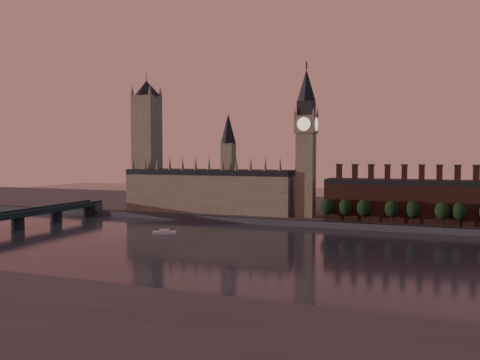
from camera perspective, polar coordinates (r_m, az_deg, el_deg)
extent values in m
plane|color=black|center=(229.76, -0.46, -8.73)|extent=(900.00, 900.00, 0.00)
cube|color=#454449|center=(313.94, 5.40, -5.19)|extent=(900.00, 4.00, 4.00)
cube|color=#454449|center=(400.89, 8.72, -3.42)|extent=(900.00, 180.00, 4.00)
cube|color=gray|center=(357.24, -3.67, -1.60)|extent=(130.00, 30.00, 28.00)
cube|color=black|center=(356.31, -3.68, 0.96)|extent=(130.00, 30.00, 4.00)
cube|color=gray|center=(350.26, -1.44, 2.57)|extent=(9.00, 9.00, 24.00)
cone|color=black|center=(350.82, -1.44, 6.33)|extent=(12.00, 12.00, 22.00)
cone|color=gray|center=(372.14, -12.90, 2.06)|extent=(2.60, 2.60, 10.00)
cone|color=gray|center=(366.37, -11.50, 2.06)|extent=(2.60, 2.60, 10.00)
cone|color=gray|center=(360.83, -10.05, 2.06)|extent=(2.60, 2.60, 10.00)
cone|color=gray|center=(355.53, -8.56, 2.06)|extent=(2.60, 2.60, 10.00)
cone|color=gray|center=(350.48, -7.02, 2.06)|extent=(2.60, 2.60, 10.00)
cone|color=gray|center=(345.68, -5.44, 2.05)|extent=(2.60, 2.60, 10.00)
cone|color=gray|center=(341.16, -3.81, 2.05)|extent=(2.60, 2.60, 10.00)
cone|color=gray|center=(336.91, -2.15, 2.04)|extent=(2.60, 2.60, 10.00)
cone|color=gray|center=(332.96, -0.44, 2.03)|extent=(2.60, 2.60, 10.00)
cone|color=gray|center=(329.31, 1.30, 2.02)|extent=(2.60, 2.60, 10.00)
cone|color=gray|center=(325.97, 3.09, 2.01)|extent=(2.60, 2.60, 10.00)
cone|color=gray|center=(322.96, 4.91, 1.99)|extent=(2.60, 2.60, 10.00)
cube|color=gray|center=(381.78, -11.26, 3.30)|extent=(18.00, 18.00, 90.00)
cone|color=black|center=(385.45, -11.34, 10.90)|extent=(24.00, 24.00, 12.00)
cylinder|color=#232326|center=(386.33, -11.35, 11.79)|extent=(0.50, 0.50, 12.00)
cone|color=gray|center=(382.74, -13.01, 10.64)|extent=(3.00, 3.00, 8.00)
cone|color=gray|center=(374.29, -10.93, 10.84)|extent=(3.00, 3.00, 8.00)
cone|color=gray|center=(396.10, -11.72, 10.39)|extent=(3.00, 3.00, 8.00)
cone|color=gray|center=(387.95, -9.68, 10.57)|extent=(3.00, 3.00, 8.00)
cube|color=gray|center=(328.11, 8.01, 0.59)|extent=(12.00, 12.00, 58.00)
cube|color=gray|center=(328.50, 8.06, 6.70)|extent=(14.00, 14.00, 12.00)
cube|color=#232326|center=(329.39, 8.07, 8.61)|extent=(11.00, 11.00, 10.00)
cone|color=black|center=(331.33, 8.10, 11.36)|extent=(13.00, 13.00, 22.00)
cylinder|color=#232326|center=(333.56, 8.11, 13.66)|extent=(1.00, 1.00, 5.00)
cylinder|color=beige|center=(321.48, 7.79, 6.78)|extent=(9.00, 0.50, 9.00)
cylinder|color=beige|center=(335.52, 8.32, 6.62)|extent=(9.00, 0.50, 9.00)
cylinder|color=beige|center=(330.10, 6.83, 6.69)|extent=(0.50, 9.00, 9.00)
cylinder|color=beige|center=(327.04, 9.30, 6.71)|extent=(0.50, 9.00, 9.00)
cone|color=gray|center=(324.35, 6.69, 8.35)|extent=(2.00, 2.00, 6.00)
cone|color=gray|center=(321.54, 8.97, 8.38)|extent=(2.00, 2.00, 6.00)
cone|color=gray|center=(336.94, 7.22, 8.15)|extent=(2.00, 2.00, 6.00)
cone|color=gray|center=(334.23, 9.41, 8.17)|extent=(2.00, 2.00, 6.00)
cube|color=#4C271D|center=(321.77, 20.28, -2.65)|extent=(110.00, 25.00, 24.00)
cube|color=black|center=(320.76, 20.32, -0.25)|extent=(110.00, 25.00, 3.00)
cube|color=#4C271D|center=(323.89, 12.00, 0.96)|extent=(3.50, 3.50, 9.00)
cube|color=#232326|center=(323.76, 12.01, 1.85)|extent=(4.20, 4.20, 1.00)
cube|color=#4C271D|center=(322.55, 13.83, 0.93)|extent=(3.50, 3.50, 9.00)
cube|color=#232326|center=(322.41, 13.84, 1.82)|extent=(4.20, 4.20, 1.00)
cube|color=#4C271D|center=(321.54, 15.68, 0.90)|extent=(3.50, 3.50, 9.00)
cube|color=#232326|center=(321.40, 15.69, 1.79)|extent=(4.20, 4.20, 1.00)
cube|color=#4C271D|center=(320.86, 17.54, 0.87)|extent=(3.50, 3.50, 9.00)
cube|color=#232326|center=(320.73, 17.56, 1.76)|extent=(4.20, 4.20, 1.00)
cube|color=#4C271D|center=(320.53, 19.41, 0.84)|extent=(3.50, 3.50, 9.00)
cube|color=#232326|center=(320.39, 19.42, 1.73)|extent=(4.20, 4.20, 1.00)
cube|color=#4C271D|center=(320.53, 21.27, 0.80)|extent=(3.50, 3.50, 9.00)
cube|color=#232326|center=(320.40, 21.29, 1.70)|extent=(4.20, 4.20, 1.00)
cube|color=#4C271D|center=(320.88, 23.14, 0.77)|extent=(3.50, 3.50, 9.00)
cube|color=#232326|center=(320.74, 23.16, 1.66)|extent=(4.20, 4.20, 1.00)
cube|color=#4C271D|center=(321.56, 25.00, 0.73)|extent=(3.50, 3.50, 9.00)
cube|color=#232326|center=(321.43, 25.02, 1.62)|extent=(4.20, 4.20, 1.00)
cube|color=#4C271D|center=(322.58, 26.85, 0.69)|extent=(3.50, 3.50, 9.00)
cube|color=#232326|center=(322.45, 26.87, 1.58)|extent=(4.20, 4.20, 1.00)
cylinder|color=black|center=(311.20, 10.55, -4.37)|extent=(0.80, 0.80, 6.00)
ellipsoid|color=black|center=(310.44, 10.57, -3.18)|extent=(8.60, 8.60, 10.75)
cylinder|color=black|center=(309.82, 12.72, -4.43)|extent=(0.80, 0.80, 6.00)
ellipsoid|color=black|center=(309.05, 12.74, -3.23)|extent=(8.60, 8.60, 10.75)
cylinder|color=black|center=(307.80, 14.82, -4.50)|extent=(0.80, 0.80, 6.00)
ellipsoid|color=black|center=(307.03, 14.84, -3.30)|extent=(8.60, 8.60, 10.75)
cylinder|color=black|center=(307.41, 17.98, -4.56)|extent=(0.80, 0.80, 6.00)
ellipsoid|color=black|center=(306.64, 18.00, -3.35)|extent=(8.60, 8.60, 10.75)
cylinder|color=black|center=(308.35, 20.29, -4.58)|extent=(0.80, 0.80, 6.00)
ellipsoid|color=black|center=(307.57, 20.31, -3.38)|extent=(8.60, 8.60, 10.75)
cylinder|color=black|center=(306.91, 23.39, -4.67)|extent=(0.80, 0.80, 6.00)
ellipsoid|color=black|center=(306.13, 23.42, -3.47)|extent=(8.60, 8.60, 10.75)
cylinder|color=black|center=(307.70, 25.13, -4.69)|extent=(0.80, 0.80, 6.00)
ellipsoid|color=black|center=(306.92, 25.16, -3.49)|extent=(8.60, 8.60, 10.75)
cube|color=#454449|center=(383.29, -17.63, -3.07)|extent=(14.00, 8.00, 6.00)
cylinder|color=#232326|center=(329.63, -25.47, -4.75)|extent=(8.00, 8.00, 7.75)
cylinder|color=#232326|center=(353.93, -21.52, -4.15)|extent=(8.00, 8.00, 7.75)
cylinder|color=#232326|center=(379.72, -18.09, -3.61)|extent=(8.00, 8.00, 7.75)
cube|color=white|center=(283.74, -9.21, -6.34)|extent=(14.20, 9.00, 1.57)
cube|color=white|center=(283.52, -9.21, -6.07)|extent=(6.58, 5.02, 1.18)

